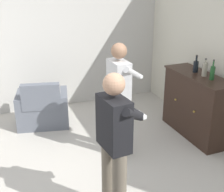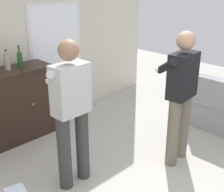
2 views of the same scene
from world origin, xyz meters
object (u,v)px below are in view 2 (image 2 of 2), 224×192
bottle_liquor_amber (7,62)px  person_standing_left (71,108)px  bottle_spirits_clear (20,59)px  sideboard_cabinet (8,107)px  person_standing_right (180,93)px

bottle_liquor_amber → person_standing_left: person_standing_left is taller
bottle_liquor_amber → bottle_spirits_clear: bottle_spirits_clear is taller
sideboard_cabinet → person_standing_left: 1.45m
sideboard_cabinet → person_standing_left: person_standing_left is taller
bottle_liquor_amber → person_standing_right: 2.33m
person_standing_left → bottle_liquor_amber: bearing=88.3°
person_standing_left → person_standing_right: (1.22, -0.58, 0.00)m
bottle_spirits_clear → person_standing_right: (0.99, -1.99, -0.23)m
bottle_liquor_amber → person_standing_right: (1.18, -1.99, -0.23)m
sideboard_cabinet → bottle_liquor_amber: bearing=16.9°
bottle_liquor_amber → person_standing_left: 1.44m
bottle_spirits_clear → person_standing_right: size_ratio=0.18×
bottle_spirits_clear → person_standing_left: 1.45m
bottle_liquor_amber → person_standing_left: bearing=-91.7°
person_standing_right → sideboard_cabinet: bearing=122.7°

